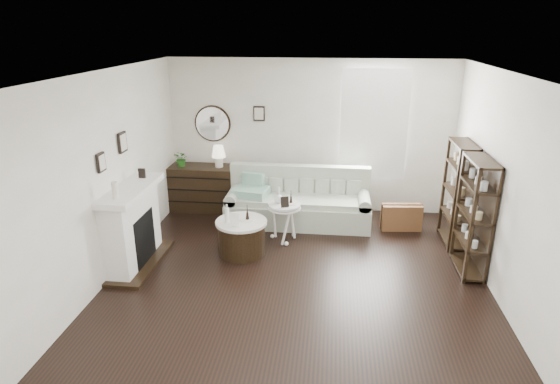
# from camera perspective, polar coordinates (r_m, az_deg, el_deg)

# --- Properties ---
(room) EXTENTS (5.50, 5.50, 5.50)m
(room) POSITION_cam_1_polar(r_m,az_deg,el_deg) (8.26, 8.79, 8.13)
(room) COLOR black
(room) RESTS_ON ground
(fireplace) EXTENTS (0.50, 1.40, 1.84)m
(fireplace) POSITION_cam_1_polar(r_m,az_deg,el_deg) (6.86, -17.47, -4.31)
(fireplace) COLOR white
(fireplace) RESTS_ON ground
(shelf_unit_far) EXTENTS (0.30, 0.80, 1.60)m
(shelf_unit_far) POSITION_cam_1_polar(r_m,az_deg,el_deg) (7.60, 20.85, -0.21)
(shelf_unit_far) COLOR black
(shelf_unit_far) RESTS_ON ground
(shelf_unit_near) EXTENTS (0.30, 0.80, 1.60)m
(shelf_unit_near) POSITION_cam_1_polar(r_m,az_deg,el_deg) (6.79, 22.57, -2.78)
(shelf_unit_near) COLOR black
(shelf_unit_near) RESTS_ON ground
(sofa) EXTENTS (2.42, 0.84, 0.94)m
(sofa) POSITION_cam_1_polar(r_m,az_deg,el_deg) (8.03, 2.24, -1.55)
(sofa) COLOR #ABB5A2
(sofa) RESTS_ON ground
(quilt) EXTENTS (0.63, 0.55, 0.14)m
(quilt) POSITION_cam_1_polar(r_m,az_deg,el_deg) (7.93, -3.52, 0.01)
(quilt) COLOR #268D6A
(quilt) RESTS_ON sofa
(suitcase) EXTENTS (0.67, 0.28, 0.43)m
(suitcase) POSITION_cam_1_polar(r_m,az_deg,el_deg) (8.01, 14.56, -2.99)
(suitcase) COLOR brown
(suitcase) RESTS_ON ground
(dresser) EXTENTS (1.23, 0.53, 0.82)m
(dresser) POSITION_cam_1_polar(r_m,az_deg,el_deg) (8.68, -9.61, 0.52)
(dresser) COLOR black
(dresser) RESTS_ON ground
(table_lamp) EXTENTS (0.31, 0.31, 0.39)m
(table_lamp) POSITION_cam_1_polar(r_m,az_deg,el_deg) (8.41, -7.49, 4.34)
(table_lamp) COLOR #F2E5CC
(table_lamp) RESTS_ON dresser
(potted_plant) EXTENTS (0.33, 0.31, 0.29)m
(potted_plant) POSITION_cam_1_polar(r_m,az_deg,el_deg) (8.56, -11.91, 4.00)
(potted_plant) COLOR #23611B
(potted_plant) RESTS_ON dresser
(drum_table) EXTENTS (0.75, 0.75, 0.52)m
(drum_table) POSITION_cam_1_polar(r_m,az_deg,el_deg) (6.97, -4.69, -5.48)
(drum_table) COLOR black
(drum_table) RESTS_ON ground
(pedestal_table) EXTENTS (0.51, 0.51, 0.62)m
(pedestal_table) POSITION_cam_1_polar(r_m,az_deg,el_deg) (7.24, 0.52, -1.84)
(pedestal_table) COLOR white
(pedestal_table) RESTS_ON ground
(eiffel_drum) EXTENTS (0.15, 0.15, 0.21)m
(eiffel_drum) POSITION_cam_1_polar(r_m,az_deg,el_deg) (6.85, -4.01, -2.58)
(eiffel_drum) COLOR black
(eiffel_drum) RESTS_ON drum_table
(bottle_drum) EXTENTS (0.07, 0.07, 0.28)m
(bottle_drum) POSITION_cam_1_polar(r_m,az_deg,el_deg) (6.77, -6.49, -2.64)
(bottle_drum) COLOR silver
(bottle_drum) RESTS_ON drum_table
(card_frame_drum) EXTENTS (0.16, 0.09, 0.19)m
(card_frame_drum) POSITION_cam_1_polar(r_m,az_deg,el_deg) (6.67, -5.53, -3.37)
(card_frame_drum) COLOR white
(card_frame_drum) RESTS_ON drum_table
(eiffel_ped) EXTENTS (0.14, 0.14, 0.19)m
(eiffel_ped) POSITION_cam_1_polar(r_m,az_deg,el_deg) (7.21, 1.34, -0.69)
(eiffel_ped) COLOR black
(eiffel_ped) RESTS_ON pedestal_table
(flask_ped) EXTENTS (0.14, 0.14, 0.26)m
(flask_ped) POSITION_cam_1_polar(r_m,az_deg,el_deg) (7.20, -0.17, -0.38)
(flask_ped) COLOR silver
(flask_ped) RESTS_ON pedestal_table
(card_frame_ped) EXTENTS (0.13, 0.09, 0.16)m
(card_frame_ped) POSITION_cam_1_polar(r_m,az_deg,el_deg) (7.06, 0.58, -1.23)
(card_frame_ped) COLOR black
(card_frame_ped) RESTS_ON pedestal_table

